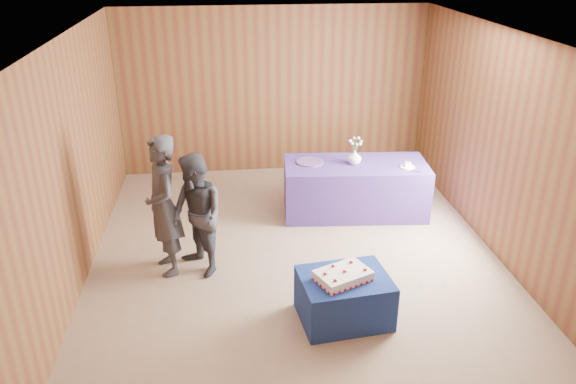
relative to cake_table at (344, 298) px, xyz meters
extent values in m
plane|color=gray|center=(-0.34, 1.25, -0.25)|extent=(6.00, 6.00, 0.00)
cube|color=brown|center=(-0.34, 4.25, 1.10)|extent=(5.00, 0.04, 2.70)
cube|color=brown|center=(-0.34, -1.75, 1.10)|extent=(5.00, 0.04, 2.70)
cube|color=brown|center=(-2.84, 1.25, 1.10)|extent=(0.04, 6.00, 2.70)
cube|color=brown|center=(2.16, 1.25, 1.10)|extent=(0.04, 6.00, 2.70)
cube|color=white|center=(-0.34, 1.25, 2.45)|extent=(5.00, 6.00, 0.04)
cube|color=navy|center=(0.00, 0.00, 0.00)|extent=(0.98, 0.80, 0.50)
cube|color=#543695|center=(0.66, 2.44, 0.12)|extent=(2.07, 1.06, 0.75)
cube|color=white|center=(-0.03, -0.03, 0.30)|extent=(0.63, 0.54, 0.10)
sphere|color=#B80E11|center=(-0.20, -0.30, 0.26)|extent=(0.03, 0.03, 0.03)
sphere|color=#B80E11|center=(0.28, -0.09, 0.26)|extent=(0.03, 0.03, 0.03)
sphere|color=#B80E11|center=(-0.34, 0.02, 0.26)|extent=(0.03, 0.03, 0.03)
sphere|color=#B80E11|center=(0.14, 0.23, 0.26)|extent=(0.03, 0.03, 0.03)
sphere|color=#B80E11|center=(-0.14, -0.18, 0.36)|extent=(0.03, 0.03, 0.03)
cone|color=#16611D|center=(-0.12, -0.18, 0.35)|extent=(0.02, 0.02, 0.02)
sphere|color=#B80E11|center=(0.07, 0.10, 0.36)|extent=(0.03, 0.03, 0.03)
cone|color=#16611D|center=(0.09, 0.10, 0.35)|extent=(0.02, 0.02, 0.02)
sphere|color=#B80E11|center=(-0.03, -0.03, 0.36)|extent=(0.03, 0.03, 0.03)
cone|color=#16611D|center=(-0.01, -0.03, 0.35)|extent=(0.02, 0.02, 0.02)
imported|color=white|center=(0.63, 2.44, 0.60)|extent=(0.22, 0.22, 0.20)
cylinder|color=#245B26|center=(0.66, 2.44, 0.77)|extent=(0.01, 0.01, 0.13)
sphere|color=#BAA0D0|center=(0.71, 2.44, 0.83)|extent=(0.04, 0.04, 0.04)
cylinder|color=#245B26|center=(0.65, 2.47, 0.77)|extent=(0.01, 0.01, 0.13)
sphere|color=silver|center=(0.69, 2.50, 0.83)|extent=(0.04, 0.04, 0.04)
cylinder|color=#245B26|center=(0.63, 2.48, 0.77)|extent=(0.01, 0.01, 0.13)
sphere|color=#BAA0D0|center=(0.63, 2.52, 0.83)|extent=(0.04, 0.04, 0.04)
cylinder|color=#245B26|center=(0.61, 2.47, 0.77)|extent=(0.01, 0.01, 0.13)
sphere|color=silver|center=(0.58, 2.50, 0.83)|extent=(0.04, 0.04, 0.04)
cylinder|color=#245B26|center=(0.60, 2.44, 0.77)|extent=(0.01, 0.01, 0.13)
sphere|color=#BAA0D0|center=(0.55, 2.44, 0.83)|extent=(0.04, 0.04, 0.04)
cylinder|color=#245B26|center=(0.61, 2.42, 0.77)|extent=(0.01, 0.01, 0.13)
sphere|color=silver|center=(0.58, 2.39, 0.83)|extent=(0.04, 0.04, 0.04)
cylinder|color=#245B26|center=(0.63, 2.41, 0.77)|extent=(0.01, 0.01, 0.13)
sphere|color=#BAA0D0|center=(0.63, 2.37, 0.83)|extent=(0.04, 0.04, 0.04)
cylinder|color=#245B26|center=(0.65, 2.42, 0.77)|extent=(0.01, 0.01, 0.13)
sphere|color=silver|center=(0.69, 2.39, 0.83)|extent=(0.04, 0.04, 0.04)
cylinder|color=#5F458B|center=(0.02, 2.56, 0.51)|extent=(0.40, 0.40, 0.02)
cylinder|color=white|center=(1.33, 2.24, 0.51)|extent=(0.26, 0.26, 0.01)
cube|color=white|center=(1.33, 2.24, 0.54)|extent=(0.08, 0.07, 0.06)
sphere|color=#B80E11|center=(1.33, 2.22, 0.59)|extent=(0.03, 0.03, 0.03)
cube|color=silver|center=(1.35, 2.09, 0.50)|extent=(0.24, 0.14, 0.00)
imported|color=#36363F|center=(-1.88, 1.17, 0.59)|extent=(0.58, 0.71, 1.68)
imported|color=#363641|center=(-1.51, 1.09, 0.48)|extent=(0.85, 0.90, 1.47)
camera|label=1|loc=(-1.13, -4.72, 3.40)|focal=35.00mm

